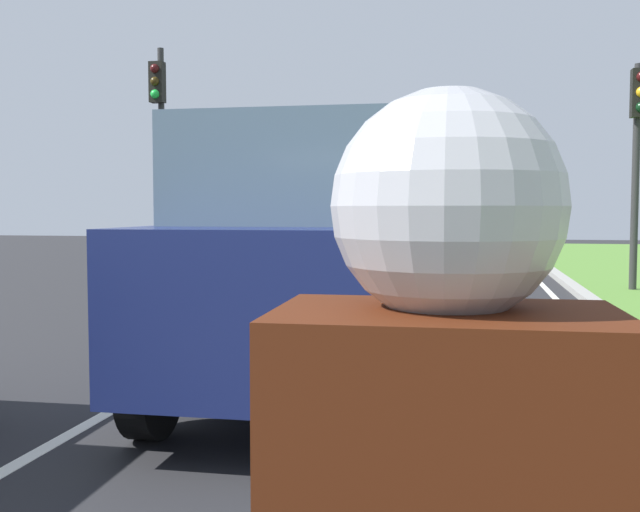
# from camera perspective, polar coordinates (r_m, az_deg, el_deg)

# --- Properties ---
(ground_plane) EXTENTS (60.00, 60.00, 0.00)m
(ground_plane) POSITION_cam_1_polar(r_m,az_deg,el_deg) (10.91, 0.52, -4.78)
(ground_plane) COLOR #262628
(lane_line_center) EXTENTS (0.12, 32.00, 0.01)m
(lane_line_center) POSITION_cam_1_polar(r_m,az_deg,el_deg) (11.06, -3.05, -4.65)
(lane_line_center) COLOR silver
(lane_line_center) RESTS_ON ground
(lane_line_right_edge) EXTENTS (0.12, 32.00, 0.01)m
(lane_line_right_edge) POSITION_cam_1_polar(r_m,az_deg,el_deg) (10.82, 19.66, -5.04)
(lane_line_right_edge) COLOR silver
(lane_line_right_edge) RESTS_ON ground
(curb_right) EXTENTS (0.24, 48.00, 0.12)m
(curb_right) POSITION_cam_1_polar(r_m,az_deg,el_deg) (10.89, 22.28, -4.74)
(curb_right) COLOR #9E9B93
(curb_right) RESTS_ON ground
(car_suv_ahead) EXTENTS (2.03, 4.53, 2.28)m
(car_suv_ahead) POSITION_cam_1_polar(r_m,az_deg,el_deg) (6.34, -0.40, -0.25)
(car_suv_ahead) COLOR navy
(car_suv_ahead) RESTS_ON ground
(traffic_light_near_right) EXTENTS (0.32, 0.50, 4.35)m
(traffic_light_near_right) POSITION_cam_1_polar(r_m,az_deg,el_deg) (15.21, 23.55, 8.67)
(traffic_light_near_right) COLOR #2D2D2D
(traffic_light_near_right) RESTS_ON ground
(traffic_light_overhead_left) EXTENTS (0.32, 0.50, 5.23)m
(traffic_light_overhead_left) POSITION_cam_1_polar(r_m,az_deg,el_deg) (17.11, -12.40, 9.88)
(traffic_light_overhead_left) COLOR #2D2D2D
(traffic_light_overhead_left) RESTS_ON ground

